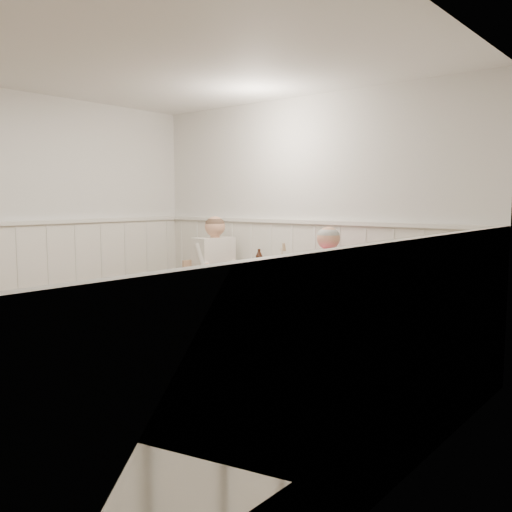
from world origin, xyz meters
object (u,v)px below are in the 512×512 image
(dining_table, at_px, (269,289))
(chair_left, at_px, (206,297))
(beer_bottle, at_px, (259,263))
(chair_right, at_px, (331,310))
(diner_cream, at_px, (216,287))
(man_in_pink, at_px, (326,307))
(grass_vase, at_px, (282,260))

(dining_table, xyz_separation_m, chair_left, (-0.81, -0.08, -0.16))
(chair_left, relative_size, beer_bottle, 3.33)
(chair_right, relative_size, chair_left, 1.09)
(dining_table, distance_m, diner_cream, 0.76)
(man_in_pink, bearing_deg, chair_right, -5.33)
(man_in_pink, distance_m, diner_cream, 1.46)
(chair_right, xyz_separation_m, chair_left, (-1.56, -0.06, -0.04))
(chair_left, bearing_deg, chair_right, 2.12)
(dining_table, height_order, chair_right, chair_right)
(chair_left, relative_size, diner_cream, 0.64)
(dining_table, xyz_separation_m, beer_bottle, (-0.32, 0.24, 0.22))
(man_in_pink, distance_m, beer_bottle, 1.10)
(grass_vase, bearing_deg, chair_right, -21.15)
(chair_left, xyz_separation_m, grass_vase, (0.76, 0.37, 0.43))
(chair_right, height_order, beer_bottle, beer_bottle)
(dining_table, relative_size, diner_cream, 0.67)
(chair_right, distance_m, beer_bottle, 1.15)
(dining_table, bearing_deg, man_in_pink, -1.29)
(grass_vase, bearing_deg, chair_left, -154.40)
(diner_cream, xyz_separation_m, grass_vase, (0.71, 0.26, 0.33))
(dining_table, height_order, grass_vase, grass_vase)
(man_in_pink, bearing_deg, grass_vase, 157.90)
(dining_table, distance_m, grass_vase, 0.39)
(dining_table, xyz_separation_m, grass_vase, (-0.05, 0.29, 0.26))
(chair_right, bearing_deg, chair_left, -177.88)
(dining_table, relative_size, grass_vase, 2.54)
(diner_cream, distance_m, beer_bottle, 0.56)
(chair_right, xyz_separation_m, diner_cream, (-1.51, 0.05, 0.05))
(chair_right, height_order, chair_left, chair_right)
(dining_table, relative_size, man_in_pink, 0.70)
(dining_table, relative_size, beer_bottle, 3.45)
(chair_right, bearing_deg, beer_bottle, 166.13)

